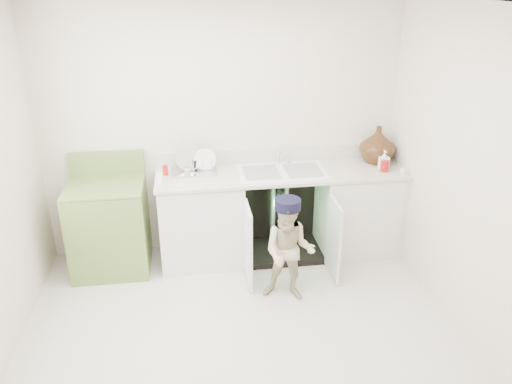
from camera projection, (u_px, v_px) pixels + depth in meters
The scene contains 5 objects.
ground at pixel (242, 332), 4.04m from camera, with size 3.50×3.50×0.00m, color beige.
room_shell at pixel (240, 191), 3.54m from camera, with size 6.00×5.50×1.26m.
counter_run at pixel (286, 210), 5.02m from camera, with size 2.44×1.02×1.27m.
avocado_stove at pixel (110, 225), 4.78m from camera, with size 0.71×0.65×1.10m.
repair_worker at pixel (289, 250), 4.29m from camera, with size 0.55×0.68×0.95m.
Camera 1 is at (-0.35, -3.23, 2.65)m, focal length 35.00 mm.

